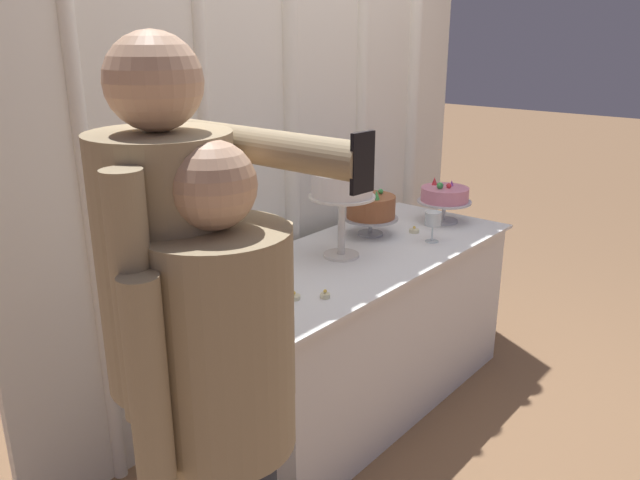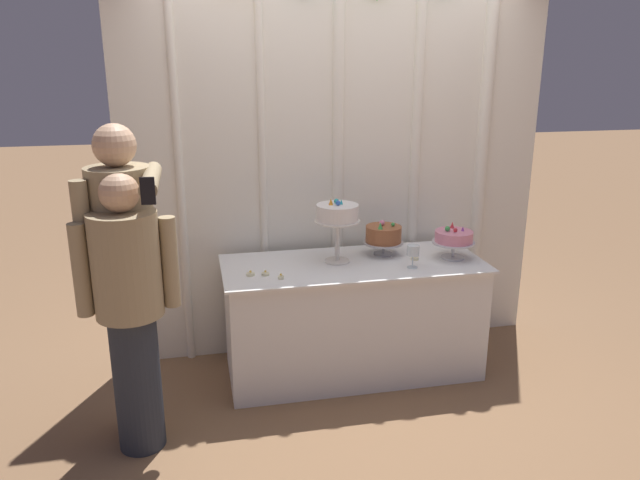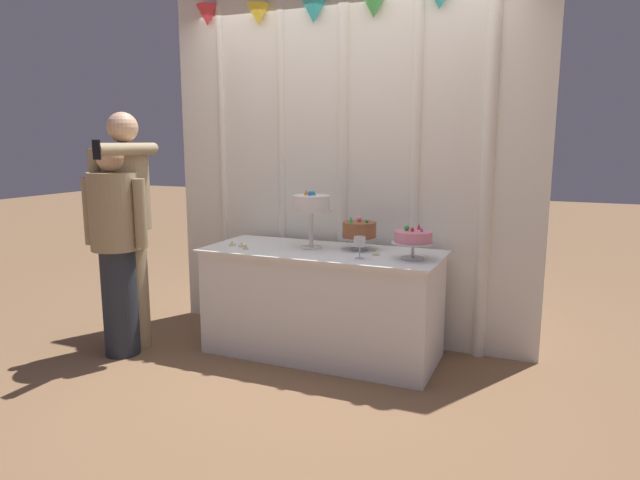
# 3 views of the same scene
# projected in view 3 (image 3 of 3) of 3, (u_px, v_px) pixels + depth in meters

# --- Properties ---
(ground_plane) EXTENTS (24.00, 24.00, 0.00)m
(ground_plane) POSITION_uv_depth(u_px,v_px,m) (316.00, 358.00, 3.98)
(ground_plane) COLOR #846042
(draped_curtain) EXTENTS (2.91, 0.17, 2.79)m
(draped_curtain) POSITION_uv_depth(u_px,v_px,m) (350.00, 149.00, 4.19)
(draped_curtain) COLOR white
(draped_curtain) RESTS_ON ground_plane
(cake_table) EXTENTS (1.69, 0.70, 0.77)m
(cake_table) POSITION_uv_depth(u_px,v_px,m) (322.00, 303.00, 4.00)
(cake_table) COLOR white
(cake_table) RESTS_ON ground_plane
(cake_display_leftmost) EXTENTS (0.29, 0.29, 0.42)m
(cake_display_leftmost) POSITION_uv_depth(u_px,v_px,m) (311.00, 205.00, 3.96)
(cake_display_leftmost) COLOR silver
(cake_display_leftmost) RESTS_ON cake_table
(cake_display_center) EXTENTS (0.27, 0.27, 0.24)m
(cake_display_center) POSITION_uv_depth(u_px,v_px,m) (359.00, 231.00, 3.93)
(cake_display_center) COLOR #B2B2B7
(cake_display_center) RESTS_ON cake_table
(cake_display_rightmost) EXTENTS (0.28, 0.28, 0.23)m
(cake_display_rightmost) POSITION_uv_depth(u_px,v_px,m) (413.00, 238.00, 3.61)
(cake_display_rightmost) COLOR silver
(cake_display_rightmost) RESTS_ON cake_table
(wine_glass) EXTENTS (0.08, 0.08, 0.15)m
(wine_glass) POSITION_uv_depth(u_px,v_px,m) (360.00, 242.00, 3.63)
(wine_glass) COLOR silver
(wine_glass) RESTS_ON cake_table
(tealight_far_left) EXTENTS (0.05, 0.05, 0.03)m
(tealight_far_left) POSITION_uv_depth(u_px,v_px,m) (232.00, 244.00, 4.10)
(tealight_far_left) COLOR beige
(tealight_far_left) RESTS_ON cake_table
(tealight_near_left) EXTENTS (0.05, 0.05, 0.03)m
(tealight_near_left) POSITION_uv_depth(u_px,v_px,m) (242.00, 246.00, 4.06)
(tealight_near_left) COLOR beige
(tealight_near_left) RESTS_ON cake_table
(tealight_near_right) EXTENTS (0.04, 0.04, 0.03)m
(tealight_near_right) POSITION_uv_depth(u_px,v_px,m) (246.00, 248.00, 3.95)
(tealight_near_right) COLOR beige
(tealight_near_right) RESTS_ON cake_table
(tealight_far_right) EXTENTS (0.05, 0.05, 0.03)m
(tealight_far_right) POSITION_uv_depth(u_px,v_px,m) (376.00, 254.00, 3.75)
(tealight_far_right) COLOR beige
(tealight_far_right) RESTS_ON cake_table
(guest_man_dark_suit) EXTENTS (0.51, 0.37, 1.51)m
(guest_man_dark_suit) POSITION_uv_depth(u_px,v_px,m) (116.00, 243.00, 3.93)
(guest_man_dark_suit) COLOR #282D38
(guest_man_dark_suit) RESTS_ON ground_plane
(guest_girl_blue_dress) EXTENTS (0.45, 0.66, 1.73)m
(guest_girl_blue_dress) POSITION_uv_depth(u_px,v_px,m) (127.00, 220.00, 4.04)
(guest_girl_blue_dress) COLOR #9E8966
(guest_girl_blue_dress) RESTS_ON ground_plane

